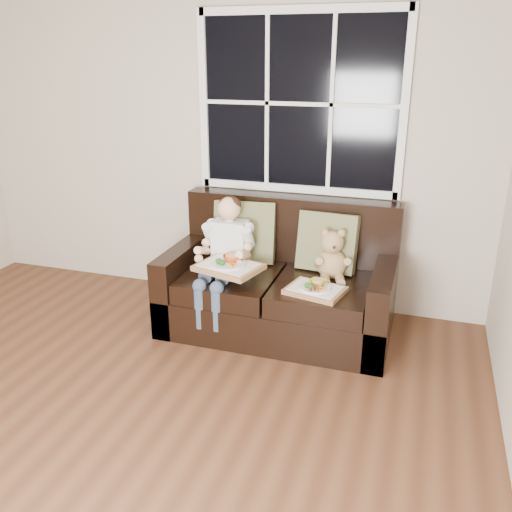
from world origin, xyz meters
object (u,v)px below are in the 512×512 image
(child, at_px, (226,247))
(teddy_bear, at_px, (332,258))
(loveseat, at_px, (280,289))
(tray_left, at_px, (229,266))
(tray_right, at_px, (315,289))

(child, distance_m, teddy_bear, 0.79)
(loveseat, relative_size, teddy_bear, 4.35)
(tray_left, height_order, tray_right, tray_left)
(tray_right, bearing_deg, child, 179.37)
(teddy_bear, relative_size, tray_right, 0.89)
(loveseat, height_order, tray_left, loveseat)
(teddy_bear, xyz_separation_m, tray_left, (-0.69, -0.31, -0.03))
(tray_left, bearing_deg, loveseat, 59.63)
(loveseat, xyz_separation_m, tray_right, (0.33, -0.29, 0.17))
(loveseat, distance_m, child, 0.53)
(child, relative_size, teddy_bear, 2.21)
(loveseat, bearing_deg, child, -163.33)
(loveseat, relative_size, tray_right, 3.87)
(tray_left, distance_m, tray_right, 0.64)
(teddy_bear, xyz_separation_m, tray_right, (-0.05, -0.30, -0.13))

